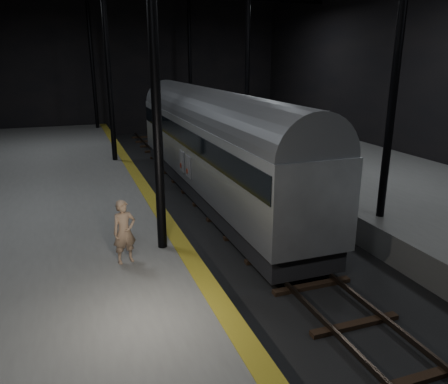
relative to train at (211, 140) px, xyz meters
name	(u,v)px	position (x,y,z in m)	size (l,w,h in m)	color
ground	(235,218)	(0.00, -2.99, -2.69)	(44.00, 44.00, 0.00)	black
platform_left	(34,230)	(-7.50, -2.99, -2.19)	(9.00, 43.80, 1.00)	#565653
platform_right	(388,188)	(7.50, -2.99, -2.19)	(9.00, 43.80, 1.00)	#565653
tactile_strip	(154,203)	(-3.25, -2.99, -1.69)	(0.50, 43.80, 0.01)	olive
track	(235,216)	(0.00, -2.99, -2.62)	(2.40, 43.00, 0.24)	#3F3328
train	(211,140)	(0.00, 0.00, 0.00)	(2.71, 18.05, 4.82)	#979A9F
woman	(124,232)	(-4.92, -7.64, -0.83)	(0.63, 0.41, 1.72)	#98775D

